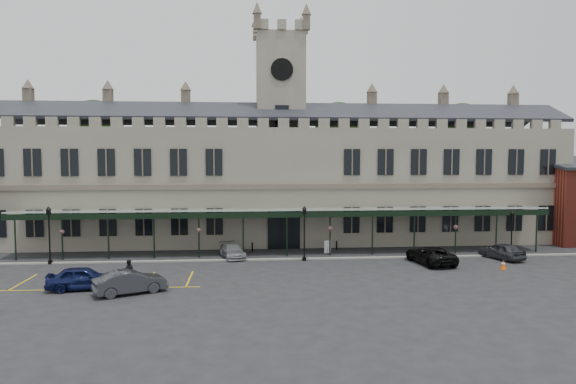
{
  "coord_description": "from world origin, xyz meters",
  "views": [
    {
      "loc": [
        -3.79,
        -39.33,
        9.18
      ],
      "look_at": [
        0.0,
        6.0,
        6.0
      ],
      "focal_mm": 32.0,
      "sensor_mm": 36.0,
      "label": 1
    }
  ],
  "objects": [
    {
      "name": "station_building",
      "position": [
        0.0,
        15.91,
        6.47
      ],
      "size": [
        60.0,
        10.36,
        17.3
      ],
      "color": "slate",
      "rests_on": "ground"
    },
    {
      "name": "clock_tower",
      "position": [
        0.0,
        16.0,
        13.11
      ],
      "size": [
        5.6,
        5.6,
        24.8
      ],
      "color": "slate",
      "rests_on": "ground"
    },
    {
      "name": "car_left_a",
      "position": [
        -15.0,
        -3.46,
        0.8
      ],
      "size": [
        4.92,
        2.54,
        1.6
      ],
      "primitive_type": "imported",
      "rotation": [
        0.0,
        0.0,
        1.71
      ],
      "color": "#0D153D",
      "rests_on": "ground"
    },
    {
      "name": "car_left_b",
      "position": [
        -11.5,
        -4.81,
        0.78
      ],
      "size": [
        4.99,
        3.59,
        1.57
      ],
      "primitive_type": "imported",
      "rotation": [
        0.0,
        0.0,
        2.03
      ],
      "color": "#303237",
      "rests_on": "ground"
    },
    {
      "name": "bollard_left",
      "position": [
        -3.15,
        9.5,
        0.46
      ],
      "size": [
        0.16,
        0.16,
        0.91
      ],
      "primitive_type": "cylinder",
      "color": "black",
      "rests_on": "ground"
    },
    {
      "name": "car_taxi",
      "position": [
        -5.0,
        6.83,
        0.62
      ],
      "size": [
        2.82,
        4.59,
        1.24
      ],
      "primitive_type": "imported",
      "rotation": [
        0.0,
        0.0,
        0.27
      ],
      "color": "gray",
      "rests_on": "ground"
    },
    {
      "name": "sign_board",
      "position": [
        3.97,
        8.41,
        0.58
      ],
      "size": [
        0.67,
        0.25,
        1.18
      ],
      "rotation": [
        0.0,
        0.0,
        0.29
      ],
      "color": "black",
      "rests_on": "ground"
    },
    {
      "name": "lamp_post_mid",
      "position": [
        1.35,
        4.99,
        2.88
      ],
      "size": [
        0.46,
        0.46,
        4.85
      ],
      "color": "black",
      "rests_on": "ground"
    },
    {
      "name": "tree_behind_left",
      "position": [
        -22.0,
        25.0,
        12.81
      ],
      "size": [
        6.0,
        6.0,
        16.0
      ],
      "color": "#332314",
      "rests_on": "ground"
    },
    {
      "name": "canopy",
      "position": [
        0.0,
        7.46,
        2.4
      ],
      "size": [
        50.0,
        4.1,
        4.3
      ],
      "color": "#8C9E93",
      "rests_on": "ground"
    },
    {
      "name": "ground",
      "position": [
        0.0,
        0.0,
        0.0
      ],
      "size": [
        140.0,
        140.0,
        0.0
      ],
      "primitive_type": "plane",
      "color": "black"
    },
    {
      "name": "tree_behind_mid",
      "position": [
        8.0,
        25.0,
        12.81
      ],
      "size": [
        6.0,
        6.0,
        16.0
      ],
      "color": "#332314",
      "rests_on": "ground"
    },
    {
      "name": "lamp_post_right",
      "position": [
        20.25,
        4.87,
        2.57
      ],
      "size": [
        0.41,
        0.41,
        4.33
      ],
      "color": "black",
      "rests_on": "ground"
    },
    {
      "name": "parking_markings",
      "position": [
        -14.0,
        -1.5,
        0.0
      ],
      "size": [
        16.0,
        6.0,
        0.01
      ],
      "primitive_type": null,
      "color": "gold",
      "rests_on": "ground"
    },
    {
      "name": "lamp_post_left",
      "position": [
        -20.43,
        5.42,
        2.95
      ],
      "size": [
        0.47,
        0.47,
        4.97
      ],
      "color": "black",
      "rests_on": "ground"
    },
    {
      "name": "kerb",
      "position": [
        0.0,
        5.5,
        0.06
      ],
      "size": [
        60.0,
        0.4,
        0.12
      ],
      "primitive_type": "cube",
      "color": "gray",
      "rests_on": "ground"
    },
    {
      "name": "traffic_cone",
      "position": [
        17.06,
        0.15,
        0.37
      ],
      "size": [
        0.47,
        0.47,
        0.75
      ],
      "rotation": [
        0.0,
        0.0,
        -0.13
      ],
      "color": "#F34F07",
      "rests_on": "ground"
    },
    {
      "name": "bollard_right",
      "position": [
        5.12,
        9.91,
        0.44
      ],
      "size": [
        0.16,
        0.16,
        0.88
      ],
      "primitive_type": "cylinder",
      "color": "black",
      "rests_on": "ground"
    },
    {
      "name": "car_van",
      "position": [
        11.95,
        2.8,
        0.75
      ],
      "size": [
        3.37,
        5.75,
        1.5
      ],
      "primitive_type": "imported",
      "rotation": [
        0.0,
        0.0,
        3.31
      ],
      "color": "black",
      "rests_on": "ground"
    },
    {
      "name": "tree_behind_right",
      "position": [
        24.0,
        25.0,
        12.81
      ],
      "size": [
        6.0,
        6.0,
        16.0
      ],
      "color": "#332314",
      "rests_on": "ground"
    },
    {
      "name": "car_right_a",
      "position": [
        19.0,
        4.2,
        0.75
      ],
      "size": [
        3.02,
        4.71,
        1.49
      ],
      "primitive_type": "imported",
      "rotation": [
        0.0,
        0.0,
        3.45
      ],
      "color": "#303237",
      "rests_on": "ground"
    },
    {
      "name": "person_b",
      "position": [
        -12.3,
        -1.71,
        0.85
      ],
      "size": [
        0.89,
        0.73,
        1.69
      ],
      "primitive_type": "imported",
      "rotation": [
        0.0,
        0.0,
        3.26
      ],
      "color": "black",
      "rests_on": "ground"
    }
  ]
}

